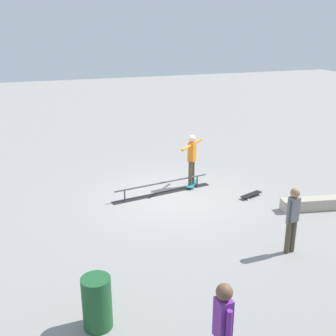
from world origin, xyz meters
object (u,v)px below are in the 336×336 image
(loose_skateboard_black, at_px, (251,195))
(trash_bin, at_px, (97,303))
(skateboard_main, at_px, (192,184))
(bystander_grey_shirt, at_px, (293,217))
(bystander_purple_shirt, at_px, (222,330))
(skater_main, at_px, (192,157))
(skate_ledge, at_px, (314,204))
(grind_rail, at_px, (163,188))

(loose_skateboard_black, bearing_deg, trash_bin, 17.12)
(skateboard_main, distance_m, loose_skateboard_black, 1.97)
(skateboard_main, relative_size, bystander_grey_shirt, 0.48)
(skateboard_main, distance_m, bystander_grey_shirt, 4.67)
(bystander_purple_shirt, xyz_separation_m, bystander_grey_shirt, (-3.18, -2.80, -0.07))
(skater_main, relative_size, bystander_purple_shirt, 1.00)
(trash_bin, bearing_deg, skate_ledge, -157.84)
(grind_rail, height_order, bystander_grey_shirt, bystander_grey_shirt)
(loose_skateboard_black, bearing_deg, grind_rail, -45.31)
(skate_ledge, bearing_deg, grind_rail, -35.06)
(loose_skateboard_black, xyz_separation_m, trash_bin, (5.47, 4.09, 0.41))
(grind_rail, height_order, bystander_purple_shirt, bystander_purple_shirt)
(skater_main, height_order, trash_bin, skater_main)
(skateboard_main, bearing_deg, skater_main, -22.06)
(skater_main, bearing_deg, grind_rail, -29.32)
(grind_rail, relative_size, skateboard_main, 4.38)
(skateboard_main, bearing_deg, grind_rail, -39.23)
(trash_bin, bearing_deg, skater_main, -126.52)
(skater_main, relative_size, trash_bin, 1.78)
(grind_rail, distance_m, bystander_grey_shirt, 4.64)
(grind_rail, relative_size, skater_main, 1.93)
(bystander_purple_shirt, bearing_deg, loose_skateboard_black, 141.91)
(trash_bin, bearing_deg, skateboard_main, -126.73)
(grind_rail, height_order, skater_main, skater_main)
(grind_rail, xyz_separation_m, bystander_purple_shirt, (1.58, 7.10, 0.80))
(bystander_purple_shirt, height_order, loose_skateboard_black, bystander_purple_shirt)
(bystander_grey_shirt, bearing_deg, grind_rail, 104.88)
(bystander_grey_shirt, distance_m, trash_bin, 4.73)
(grind_rail, xyz_separation_m, bystander_grey_shirt, (-1.60, 4.30, 0.73))
(bystander_grey_shirt, xyz_separation_m, trash_bin, (4.61, 0.97, -0.41))
(skateboard_main, distance_m, trash_bin, 6.93)
(bystander_grey_shirt, bearing_deg, skateboard_main, 90.38)
(grind_rail, relative_size, trash_bin, 3.44)
(grind_rail, bearing_deg, trash_bin, 51.92)
(loose_skateboard_black, bearing_deg, skate_ledge, 111.00)
(grind_rail, height_order, skateboard_main, grind_rail)
(bystander_purple_shirt, bearing_deg, skate_ledge, 127.16)
(skater_main, distance_m, skateboard_main, 0.93)
(skater_main, bearing_deg, skateboard_main, 168.88)
(grind_rail, distance_m, skater_main, 1.38)
(bystander_grey_shirt, bearing_deg, skater_main, 91.14)
(skater_main, bearing_deg, bystander_grey_shirt, 54.88)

